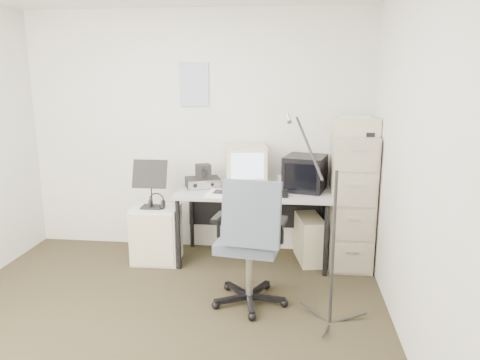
# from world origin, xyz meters

# --- Properties ---
(floor) EXTENTS (3.60, 3.60, 0.01)m
(floor) POSITION_xyz_m (0.00, 0.00, -0.01)
(floor) COLOR #312D19
(floor) RESTS_ON ground
(wall_back) EXTENTS (3.60, 0.02, 2.50)m
(wall_back) POSITION_xyz_m (0.00, 1.80, 1.25)
(wall_back) COLOR beige
(wall_back) RESTS_ON ground
(wall_right) EXTENTS (0.02, 3.60, 2.50)m
(wall_right) POSITION_xyz_m (1.80, 0.00, 1.25)
(wall_right) COLOR beige
(wall_right) RESTS_ON ground
(wall_calendar) EXTENTS (0.30, 0.02, 0.44)m
(wall_calendar) POSITION_xyz_m (-0.02, 1.79, 1.75)
(wall_calendar) COLOR white
(wall_calendar) RESTS_ON wall_back
(filing_cabinet) EXTENTS (0.40, 0.60, 1.30)m
(filing_cabinet) POSITION_xyz_m (1.58, 1.48, 0.65)
(filing_cabinet) COLOR beige
(filing_cabinet) RESTS_ON floor
(printer) EXTENTS (0.42, 0.29, 0.16)m
(printer) POSITION_xyz_m (1.58, 1.43, 1.38)
(printer) COLOR beige
(printer) RESTS_ON filing_cabinet
(desk) EXTENTS (1.50, 0.70, 0.73)m
(desk) POSITION_xyz_m (0.63, 1.45, 0.36)
(desk) COLOR silver
(desk) RESTS_ON floor
(crt_monitor) EXTENTS (0.46, 0.48, 0.44)m
(crt_monitor) POSITION_xyz_m (0.54, 1.54, 0.95)
(crt_monitor) COLOR beige
(crt_monitor) RESTS_ON desk
(crt_tv) EXTENTS (0.46, 0.48, 0.34)m
(crt_tv) POSITION_xyz_m (1.13, 1.54, 0.90)
(crt_tv) COLOR black
(crt_tv) RESTS_ON desk
(desk_speaker) EXTENTS (0.08, 0.08, 0.14)m
(desk_speaker) POSITION_xyz_m (0.90, 1.54, 0.80)
(desk_speaker) COLOR beige
(desk_speaker) RESTS_ON desk
(keyboard) EXTENTS (0.43, 0.16, 0.02)m
(keyboard) POSITION_xyz_m (0.65, 1.22, 0.74)
(keyboard) COLOR beige
(keyboard) RESTS_ON desk
(mouse) EXTENTS (0.07, 0.12, 0.03)m
(mouse) POSITION_xyz_m (0.94, 1.26, 0.75)
(mouse) COLOR black
(mouse) RESTS_ON desk
(radio_receiver) EXTENTS (0.40, 0.34, 0.10)m
(radio_receiver) POSITION_xyz_m (0.10, 1.55, 0.78)
(radio_receiver) COLOR black
(radio_receiver) RESTS_ON desk
(radio_speaker) EXTENTS (0.18, 0.18, 0.14)m
(radio_speaker) POSITION_xyz_m (0.11, 1.51, 0.90)
(radio_speaker) COLOR black
(radio_speaker) RESTS_ON radio_receiver
(papers) EXTENTS (0.24, 0.31, 0.02)m
(papers) POSITION_xyz_m (0.31, 1.27, 0.74)
(papers) COLOR white
(papers) RESTS_ON desk
(pc_tower) EXTENTS (0.31, 0.53, 0.46)m
(pc_tower) POSITION_xyz_m (1.19, 1.51, 0.23)
(pc_tower) COLOR beige
(pc_tower) RESTS_ON floor
(office_chair) EXTENTS (0.71, 0.71, 1.09)m
(office_chair) POSITION_xyz_m (0.67, 0.54, 0.55)
(office_chair) COLOR slate
(office_chair) RESTS_ON floor
(side_cart) EXTENTS (0.47, 0.38, 0.57)m
(side_cart) POSITION_xyz_m (-0.34, 1.31, 0.28)
(side_cart) COLOR silver
(side_cart) RESTS_ON floor
(music_stand) EXTENTS (0.37, 0.27, 0.49)m
(music_stand) POSITION_xyz_m (-0.36, 1.28, 0.82)
(music_stand) COLOR black
(music_stand) RESTS_ON side_cart
(headphones) EXTENTS (0.21, 0.21, 0.03)m
(headphones) POSITION_xyz_m (-0.31, 1.27, 0.62)
(headphones) COLOR black
(headphones) RESTS_ON side_cart
(mic_stand) EXTENTS (0.03, 0.03, 1.56)m
(mic_stand) POSITION_xyz_m (1.32, 0.29, 0.78)
(mic_stand) COLOR black
(mic_stand) RESTS_ON floor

